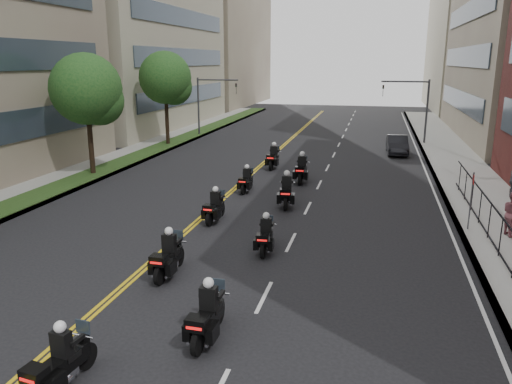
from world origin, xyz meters
TOP-DOWN VIEW (x-y plane):
  - sidewalk_right at (12.00, 25.00)m, footprint 4.00×90.00m
  - sidewalk_left at (-12.00, 25.00)m, footprint 4.00×90.00m
  - grass_strip at (-11.20, 25.00)m, footprint 2.00×90.00m
  - building_right_far at (21.50, 78.00)m, footprint 15.00×28.00m
  - building_left_far at (-22.00, 78.00)m, footprint 16.00×28.00m
  - street_trees at (-11.05, 18.61)m, footprint 4.40×38.40m
  - traffic_signal_right at (9.54, 42.00)m, footprint 4.09×0.20m
  - traffic_signal_left at (-9.54, 42.00)m, footprint 4.09×0.20m
  - motorcycle_2 at (-0.24, 4.51)m, footprint 0.67×2.21m
  - motorcycle_3 at (2.29, 7.25)m, footprint 0.54×2.33m
  - motorcycle_4 at (-0.34, 10.79)m, footprint 0.53×2.33m
  - motorcycle_5 at (2.41, 13.75)m, footprint 0.53×2.11m
  - motorcycle_6 at (-0.67, 16.88)m, footprint 0.53×2.21m
  - motorcycle_7 at (2.09, 20.07)m, footprint 0.73×2.50m
  - motorcycle_8 at (-0.61, 22.41)m, footprint 0.49×2.10m
  - motorcycle_9 at (2.07, 25.36)m, footprint 0.60×2.55m
  - motorcycle_10 at (-0.40, 28.93)m, footprint 0.56×2.44m
  - parked_sedan at (8.00, 36.63)m, footprint 1.70×4.44m

SIDE VIEW (x-z plane):
  - sidewalk_right at x=12.00m, z-range 0.00..0.15m
  - sidewalk_left at x=-12.00m, z-range 0.00..0.15m
  - grass_strip at x=-11.20m, z-range 0.15..0.19m
  - motorcycle_8 at x=-0.61m, z-range -0.16..1.39m
  - motorcycle_5 at x=2.41m, z-range -0.16..1.40m
  - motorcycle_2 at x=-0.24m, z-range -0.17..1.46m
  - motorcycle_6 at x=-0.67m, z-range -0.17..1.46m
  - motorcycle_3 at x=2.29m, z-range -0.18..1.54m
  - motorcycle_4 at x=-0.34m, z-range -0.18..1.54m
  - motorcycle_10 at x=-0.40m, z-range -0.19..1.61m
  - parked_sedan at x=8.00m, z-range 0.00..1.44m
  - motorcycle_7 at x=2.09m, z-range -0.19..1.65m
  - motorcycle_9 at x=2.07m, z-range -0.20..1.69m
  - traffic_signal_right at x=9.54m, z-range 0.90..6.50m
  - traffic_signal_left at x=-9.54m, z-range 0.90..6.50m
  - street_trees at x=-11.05m, z-range 1.14..9.12m
  - building_right_far at x=21.50m, z-range 0.00..26.00m
  - building_left_far at x=-22.00m, z-range 0.00..26.00m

